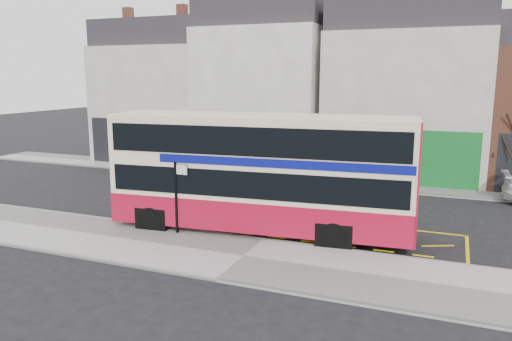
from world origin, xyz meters
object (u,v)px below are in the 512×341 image
at_px(double_decker_bus, 261,172).
at_px(car_grey, 283,175).
at_px(car_silver, 192,168).
at_px(street_tree_left, 137,98).
at_px(street_tree_right, 509,123).
at_px(bus_stop_post, 178,190).

bearing_deg(double_decker_bus, car_grey, 97.75).
relative_size(double_decker_bus, car_silver, 3.02).
bearing_deg(car_silver, double_decker_bus, -141.62).
relative_size(street_tree_left, street_tree_right, 1.23).
bearing_deg(car_silver, street_tree_left, 54.10).
height_order(car_grey, street_tree_left, street_tree_left).
distance_m(double_decker_bus, car_silver, 11.20).
xyz_separation_m(double_decker_bus, street_tree_right, (9.32, 10.96, 1.24)).
bearing_deg(car_grey, double_decker_bus, 177.92).
xyz_separation_m(bus_stop_post, car_grey, (0.99, 9.46, -1.13)).
xyz_separation_m(car_silver, street_tree_left, (-6.35, 3.83, 3.87)).
relative_size(bus_stop_post, street_tree_left, 0.42).
relative_size(bus_stop_post, car_silver, 0.71).
height_order(double_decker_bus, street_tree_left, street_tree_left).
distance_m(car_grey, street_tree_right, 11.90).
bearing_deg(double_decker_bus, street_tree_left, 134.50).
bearing_deg(street_tree_left, street_tree_right, -2.28).
relative_size(car_silver, car_grey, 0.92).
xyz_separation_m(bus_stop_post, street_tree_right, (12.09, 12.53, 1.85)).
height_order(car_grey, street_tree_right, street_tree_right).
relative_size(double_decker_bus, bus_stop_post, 4.26).
distance_m(car_grey, street_tree_left, 13.34).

